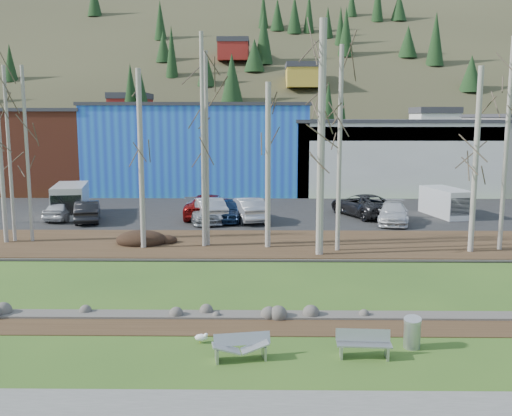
{
  "coord_description": "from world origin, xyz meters",
  "views": [
    {
      "loc": [
        0.02,
        -16.27,
        6.99
      ],
      "look_at": [
        -0.34,
        11.93,
        2.5
      ],
      "focal_mm": 40.0,
      "sensor_mm": 36.0,
      "label": 1
    }
  ],
  "objects_px": {
    "car_0": "(63,210)",
    "car_8": "(208,209)",
    "car_3": "(203,211)",
    "van_grey": "(70,201)",
    "bench_damaged": "(241,347)",
    "seagull": "(201,337)",
    "car_2": "(208,206)",
    "bench_intact": "(364,344)",
    "litter_bin": "(412,334)",
    "car_5": "(247,209)",
    "car_1": "(88,211)",
    "car_6": "(363,205)",
    "van_white": "(447,202)",
    "car_4": "(230,210)",
    "car_7": "(393,213)"
  },
  "relations": [
    {
      "from": "seagull",
      "to": "car_0",
      "type": "height_order",
      "value": "car_0"
    },
    {
      "from": "car_4",
      "to": "car_6",
      "type": "bearing_deg",
      "value": 19.15
    },
    {
      "from": "car_7",
      "to": "van_grey",
      "type": "xyz_separation_m",
      "value": [
        -22.0,
        2.53,
        0.42
      ]
    },
    {
      "from": "litter_bin",
      "to": "car_5",
      "type": "distance_m",
      "value": 21.69
    },
    {
      "from": "seagull",
      "to": "car_2",
      "type": "relative_size",
      "value": 0.08
    },
    {
      "from": "bench_intact",
      "to": "van_white",
      "type": "height_order",
      "value": "van_white"
    },
    {
      "from": "car_7",
      "to": "van_grey",
      "type": "height_order",
      "value": "van_grey"
    },
    {
      "from": "litter_bin",
      "to": "car_8",
      "type": "relative_size",
      "value": 0.18
    },
    {
      "from": "litter_bin",
      "to": "bench_intact",
      "type": "bearing_deg",
      "value": -156.79
    },
    {
      "from": "bench_damaged",
      "to": "seagull",
      "type": "distance_m",
      "value": 1.75
    },
    {
      "from": "seagull",
      "to": "car_1",
      "type": "distance_m",
      "value": 22.43
    },
    {
      "from": "car_0",
      "to": "van_grey",
      "type": "relative_size",
      "value": 0.74
    },
    {
      "from": "car_5",
      "to": "car_4",
      "type": "bearing_deg",
      "value": -11.35
    },
    {
      "from": "car_5",
      "to": "van_white",
      "type": "distance_m",
      "value": 14.09
    },
    {
      "from": "seagull",
      "to": "car_3",
      "type": "bearing_deg",
      "value": 110.09
    },
    {
      "from": "car_0",
      "to": "car_8",
      "type": "relative_size",
      "value": 0.82
    },
    {
      "from": "car_1",
      "to": "car_7",
      "type": "height_order",
      "value": "car_1"
    },
    {
      "from": "car_8",
      "to": "van_grey",
      "type": "xyz_separation_m",
      "value": [
        -9.81,
        1.7,
        0.3
      ]
    },
    {
      "from": "car_0",
      "to": "car_5",
      "type": "bearing_deg",
      "value": -177.41
    },
    {
      "from": "litter_bin",
      "to": "seagull",
      "type": "height_order",
      "value": "litter_bin"
    },
    {
      "from": "bench_intact",
      "to": "bench_damaged",
      "type": "distance_m",
      "value": 3.62
    },
    {
      "from": "van_white",
      "to": "car_0",
      "type": "bearing_deg",
      "value": 171.7
    },
    {
      "from": "car_1",
      "to": "car_6",
      "type": "bearing_deg",
      "value": 173.03
    },
    {
      "from": "car_6",
      "to": "car_7",
      "type": "xyz_separation_m",
      "value": [
        1.48,
        -2.82,
        -0.1
      ]
    },
    {
      "from": "litter_bin",
      "to": "car_1",
      "type": "bearing_deg",
      "value": 128.39
    },
    {
      "from": "litter_bin",
      "to": "car_5",
      "type": "bearing_deg",
      "value": 105.11
    },
    {
      "from": "car_3",
      "to": "van_grey",
      "type": "bearing_deg",
      "value": 150.62
    },
    {
      "from": "car_0",
      "to": "van_white",
      "type": "bearing_deg",
      "value": -172.39
    },
    {
      "from": "seagull",
      "to": "car_4",
      "type": "xyz_separation_m",
      "value": [
        -0.29,
        20.51,
        0.69
      ]
    },
    {
      "from": "car_3",
      "to": "car_4",
      "type": "height_order",
      "value": "car_4"
    },
    {
      "from": "bench_intact",
      "to": "car_2",
      "type": "xyz_separation_m",
      "value": [
        -6.77,
        22.93,
        0.55
      ]
    },
    {
      "from": "car_8",
      "to": "van_grey",
      "type": "relative_size",
      "value": 0.9
    },
    {
      "from": "car_3",
      "to": "car_6",
      "type": "distance_m",
      "value": 11.25
    },
    {
      "from": "bench_intact",
      "to": "car_0",
      "type": "xyz_separation_m",
      "value": [
        -16.53,
        21.93,
        0.41
      ]
    },
    {
      "from": "car_7",
      "to": "car_8",
      "type": "relative_size",
      "value": 0.97
    },
    {
      "from": "litter_bin",
      "to": "car_3",
      "type": "relative_size",
      "value": 0.18
    },
    {
      "from": "bench_intact",
      "to": "car_3",
      "type": "xyz_separation_m",
      "value": [
        -6.97,
        21.26,
        0.45
      ]
    },
    {
      "from": "bench_intact",
      "to": "car_7",
      "type": "relative_size",
      "value": 0.35
    },
    {
      "from": "car_4",
      "to": "van_white",
      "type": "bearing_deg",
      "value": 14.03
    },
    {
      "from": "car_4",
      "to": "car_2",
      "type": "bearing_deg",
      "value": 143.51
    },
    {
      "from": "bench_damaged",
      "to": "seagull",
      "type": "height_order",
      "value": "bench_damaged"
    },
    {
      "from": "car_1",
      "to": "car_2",
      "type": "bearing_deg",
      "value": 178.17
    },
    {
      "from": "car_2",
      "to": "van_grey",
      "type": "distance_m",
      "value": 9.73
    },
    {
      "from": "car_5",
      "to": "van_white",
      "type": "xyz_separation_m",
      "value": [
        13.95,
        1.97,
        0.17
      ]
    },
    {
      "from": "car_2",
      "to": "car_3",
      "type": "distance_m",
      "value": 1.68
    },
    {
      "from": "car_2",
      "to": "van_white",
      "type": "xyz_separation_m",
      "value": [
        16.67,
        0.65,
        0.16
      ]
    },
    {
      "from": "bench_intact",
      "to": "litter_bin",
      "type": "distance_m",
      "value": 1.74
    },
    {
      "from": "bench_intact",
      "to": "seagull",
      "type": "distance_m",
      "value": 5.0
    },
    {
      "from": "car_3",
      "to": "car_5",
      "type": "distance_m",
      "value": 2.94
    },
    {
      "from": "bench_damaged",
      "to": "car_1",
      "type": "height_order",
      "value": "car_1"
    }
  ]
}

